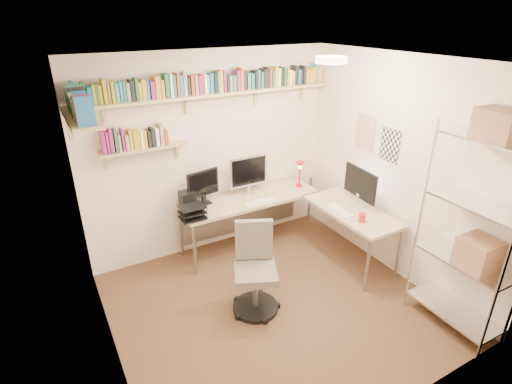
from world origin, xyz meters
TOP-DOWN VIEW (x-y plane):
  - ground at (0.00, 0.00)m, footprint 3.20×3.20m
  - room_shell at (0.00, 0.00)m, footprint 3.24×3.04m
  - wall_shelves at (-0.43, 1.29)m, footprint 3.12×1.09m
  - corner_desk at (0.48, 0.95)m, footprint 2.18×1.80m
  - office_chair at (-0.18, 0.10)m, footprint 0.56×0.57m
  - wire_rack at (1.42, -1.12)m, footprint 0.45×0.89m

SIDE VIEW (x-z plane):
  - ground at x=0.00m, z-range 0.00..0.00m
  - office_chair at x=-0.18m, z-range -0.08..0.88m
  - corner_desk at x=0.48m, z-range 0.09..1.31m
  - wire_rack at x=1.42m, z-range 0.19..2.36m
  - room_shell at x=0.00m, z-range 0.29..2.81m
  - wall_shelves at x=-0.43m, z-range 1.63..2.43m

